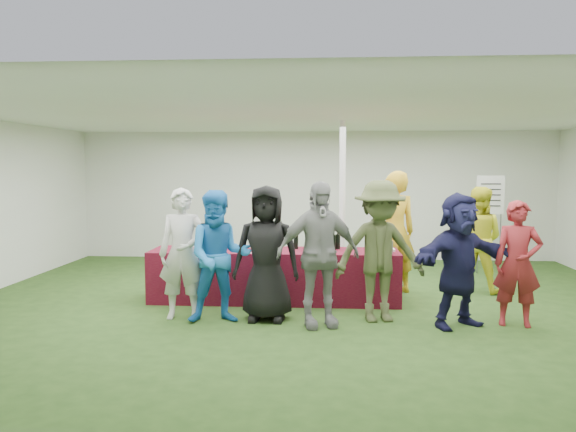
# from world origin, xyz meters

# --- Properties ---
(ground) EXTENTS (60.00, 60.00, 0.00)m
(ground) POSITION_xyz_m (0.00, 0.00, 0.00)
(ground) COLOR #284719
(ground) RESTS_ON ground
(tent) EXTENTS (10.00, 10.00, 10.00)m
(tent) POSITION_xyz_m (0.50, 1.20, 1.35)
(tent) COLOR white
(tent) RESTS_ON ground
(serving_table) EXTENTS (3.60, 0.80, 0.75)m
(serving_table) POSITION_xyz_m (-0.51, 0.15, 0.38)
(serving_table) COLOR maroon
(serving_table) RESTS_ON ground
(wine_bottles) EXTENTS (0.69, 0.14, 0.32)m
(wine_bottles) POSITION_xyz_m (0.13, 0.29, 0.87)
(wine_bottles) COLOR black
(wine_bottles) RESTS_ON serving_table
(wine_glasses) EXTENTS (2.76, 0.13, 0.16)m
(wine_glasses) POSITION_xyz_m (-0.94, -0.13, 0.86)
(wine_glasses) COLOR silver
(wine_glasses) RESTS_ON serving_table
(water_bottle) EXTENTS (0.07, 0.07, 0.23)m
(water_bottle) POSITION_xyz_m (-0.54, 0.23, 0.85)
(water_bottle) COLOR silver
(water_bottle) RESTS_ON serving_table
(bar_towel) EXTENTS (0.25, 0.18, 0.03)m
(bar_towel) POSITION_xyz_m (1.11, 0.20, 0.77)
(bar_towel) COLOR white
(bar_towel) RESTS_ON serving_table
(dump_bucket) EXTENTS (0.23, 0.23, 0.18)m
(dump_bucket) POSITION_xyz_m (1.06, -0.07, 0.84)
(dump_bucket) COLOR slate
(dump_bucket) RESTS_ON serving_table
(wine_list_sign) EXTENTS (0.50, 0.03, 1.80)m
(wine_list_sign) POSITION_xyz_m (3.23, 2.54, 1.32)
(wine_list_sign) COLOR slate
(wine_list_sign) RESTS_ON ground
(staff_pourer) EXTENTS (0.79, 0.62, 1.90)m
(staff_pourer) POSITION_xyz_m (1.30, 0.84, 0.95)
(staff_pourer) COLOR gold
(staff_pourer) RESTS_ON ground
(staff_back) EXTENTS (1.00, 0.91, 1.65)m
(staff_back) POSITION_xyz_m (2.61, 1.00, 0.83)
(staff_back) COLOR yellow
(staff_back) RESTS_ON ground
(customer_0) EXTENTS (0.64, 0.45, 1.69)m
(customer_0) POSITION_xyz_m (-1.59, -0.88, 0.85)
(customer_0) COLOR beige
(customer_0) RESTS_ON ground
(customer_1) EXTENTS (0.92, 0.78, 1.67)m
(customer_1) POSITION_xyz_m (-1.09, -1.02, 0.84)
(customer_1) COLOR blue
(customer_1) RESTS_ON ground
(customer_2) EXTENTS (0.86, 0.58, 1.73)m
(customer_2) POSITION_xyz_m (-0.51, -0.88, 0.86)
(customer_2) COLOR black
(customer_2) RESTS_ON ground
(customer_3) EXTENTS (1.13, 0.74, 1.79)m
(customer_3) POSITION_xyz_m (0.15, -1.12, 0.89)
(customer_3) COLOR gray
(customer_3) RESTS_ON ground
(customer_4) EXTENTS (1.28, 0.90, 1.79)m
(customer_4) POSITION_xyz_m (0.92, -0.83, 0.90)
(customer_4) COLOR #414927
(customer_4) RESTS_ON ground
(customer_5) EXTENTS (1.57, 1.19, 1.65)m
(customer_5) POSITION_xyz_m (1.86, -1.02, 0.83)
(customer_5) COLOR #16163A
(customer_5) RESTS_ON ground
(customer_6) EXTENTS (0.63, 0.47, 1.55)m
(customer_6) POSITION_xyz_m (2.59, -0.93, 0.78)
(customer_6) COLOR maroon
(customer_6) RESTS_ON ground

